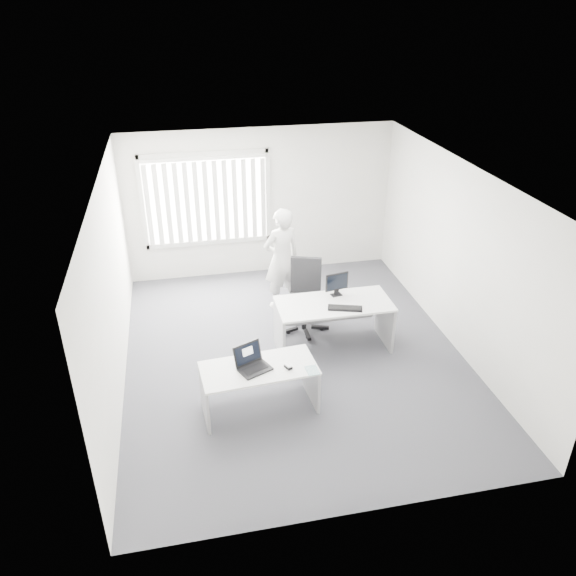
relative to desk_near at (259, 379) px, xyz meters
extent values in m
plane|color=#4D4C53|center=(0.71, 1.12, -0.48)|extent=(6.00, 6.00, 0.00)
cube|color=silver|center=(0.71, 4.12, 0.92)|extent=(5.00, 0.02, 2.80)
cube|color=silver|center=(0.71, -1.88, 0.92)|extent=(5.00, 0.02, 2.80)
cube|color=silver|center=(-1.79, 1.12, 0.92)|extent=(0.02, 6.00, 2.80)
cube|color=silver|center=(3.21, 1.12, 0.92)|extent=(0.02, 6.00, 2.80)
cube|color=white|center=(0.71, 1.12, 2.32)|extent=(5.00, 6.00, 0.02)
cube|color=#BBBBB6|center=(-0.29, 4.08, 1.07)|extent=(2.32, 0.06, 1.76)
cube|color=silver|center=(0.00, 0.00, 0.17)|extent=(1.52, 0.80, 0.03)
cube|color=#9A9A9D|center=(-0.71, -0.05, -0.16)|extent=(0.08, 0.63, 0.64)
cube|color=#9A9A9D|center=(0.71, 0.05, -0.16)|extent=(0.08, 0.63, 0.64)
cube|color=silver|center=(1.34, 1.22, 0.29)|extent=(1.72, 0.81, 0.03)
cube|color=#9A9A9D|center=(0.50, 1.22, -0.11)|extent=(0.04, 0.74, 0.75)
cube|color=#9A9A9D|center=(2.18, 1.22, -0.11)|extent=(0.04, 0.74, 0.75)
cylinder|color=black|center=(1.03, 1.83, -0.44)|extent=(0.85, 0.85, 0.09)
cylinder|color=black|center=(1.03, 1.83, -0.23)|extent=(0.08, 0.08, 0.51)
cube|color=black|center=(1.03, 1.83, 0.03)|extent=(0.65, 0.65, 0.08)
cube|color=black|center=(1.11, 2.05, 0.39)|extent=(0.49, 0.22, 0.61)
imported|color=silver|center=(0.83, 2.66, 0.42)|extent=(0.75, 0.60, 1.80)
cube|color=white|center=(0.29, -0.05, 0.19)|extent=(0.35, 0.30, 0.00)
cube|color=white|center=(0.65, -0.21, 0.19)|extent=(0.16, 0.22, 0.01)
cube|color=black|center=(1.45, 1.01, 0.31)|extent=(0.53, 0.31, 0.02)
camera|label=1|loc=(-0.82, -5.78, 4.43)|focal=35.00mm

